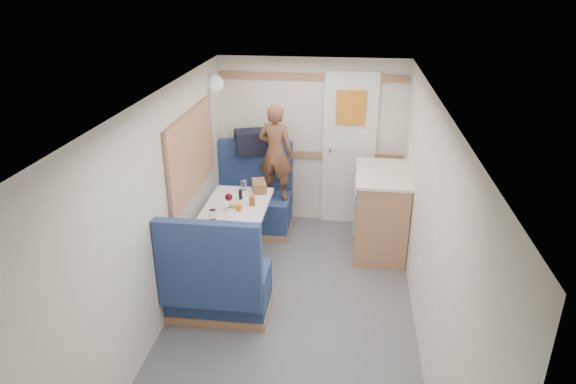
# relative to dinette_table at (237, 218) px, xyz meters

# --- Properties ---
(floor) EXTENTS (4.50, 4.50, 0.00)m
(floor) POSITION_rel_dinette_table_xyz_m (0.65, -1.00, -0.57)
(floor) COLOR #515156
(floor) RESTS_ON ground
(ceiling) EXTENTS (4.50, 4.50, 0.00)m
(ceiling) POSITION_rel_dinette_table_xyz_m (0.65, -1.00, 1.43)
(ceiling) COLOR silver
(ceiling) RESTS_ON wall_back
(wall_back) EXTENTS (2.20, 0.02, 2.00)m
(wall_back) POSITION_rel_dinette_table_xyz_m (0.65, 1.25, 0.43)
(wall_back) COLOR silver
(wall_back) RESTS_ON floor
(wall_left) EXTENTS (0.02, 4.50, 2.00)m
(wall_left) POSITION_rel_dinette_table_xyz_m (-0.45, -1.00, 0.43)
(wall_left) COLOR silver
(wall_left) RESTS_ON floor
(wall_right) EXTENTS (0.02, 4.50, 2.00)m
(wall_right) POSITION_rel_dinette_table_xyz_m (1.75, -1.00, 0.43)
(wall_right) COLOR silver
(wall_right) RESTS_ON floor
(oak_trim_low) EXTENTS (2.15, 0.02, 0.08)m
(oak_trim_low) POSITION_rel_dinette_table_xyz_m (0.65, 1.23, 0.28)
(oak_trim_low) COLOR #A46C4A
(oak_trim_low) RESTS_ON wall_back
(oak_trim_high) EXTENTS (2.15, 0.02, 0.08)m
(oak_trim_high) POSITION_rel_dinette_table_xyz_m (0.65, 1.23, 1.21)
(oak_trim_high) COLOR #A46C4A
(oak_trim_high) RESTS_ON wall_back
(side_window) EXTENTS (0.04, 1.30, 0.72)m
(side_window) POSITION_rel_dinette_table_xyz_m (-0.43, 0.00, 0.68)
(side_window) COLOR #9EAA90
(side_window) RESTS_ON wall_left
(rear_door) EXTENTS (0.62, 0.12, 1.86)m
(rear_door) POSITION_rel_dinette_table_xyz_m (1.10, 1.22, 0.41)
(rear_door) COLOR white
(rear_door) RESTS_ON wall_back
(dinette_table) EXTENTS (0.62, 0.92, 0.72)m
(dinette_table) POSITION_rel_dinette_table_xyz_m (0.00, 0.00, 0.00)
(dinette_table) COLOR white
(dinette_table) RESTS_ON floor
(bench_far) EXTENTS (0.90, 0.59, 1.05)m
(bench_far) POSITION_rel_dinette_table_xyz_m (-0.00, 0.86, -0.27)
(bench_far) COLOR navy
(bench_far) RESTS_ON floor
(bench_near) EXTENTS (0.90, 0.59, 1.05)m
(bench_near) POSITION_rel_dinette_table_xyz_m (-0.00, -0.86, -0.27)
(bench_near) COLOR navy
(bench_near) RESTS_ON floor
(ledge) EXTENTS (0.90, 0.14, 0.04)m
(ledge) POSITION_rel_dinette_table_xyz_m (-0.00, 1.12, 0.31)
(ledge) COLOR #A46C4A
(ledge) RESTS_ON bench_far
(dome_light) EXTENTS (0.20, 0.20, 0.20)m
(dome_light) POSITION_rel_dinette_table_xyz_m (-0.39, 0.85, 1.18)
(dome_light) COLOR white
(dome_light) RESTS_ON wall_left
(galley_counter) EXTENTS (0.57, 0.92, 0.92)m
(galley_counter) POSITION_rel_dinette_table_xyz_m (1.47, 0.55, -0.10)
(galley_counter) COLOR #A46C4A
(galley_counter) RESTS_ON floor
(person) EXTENTS (0.45, 0.34, 1.11)m
(person) POSITION_rel_dinette_table_xyz_m (0.28, 0.81, 0.44)
(person) COLOR brown
(person) RESTS_ON bench_far
(duffel_bag) EXTENTS (0.61, 0.44, 0.27)m
(duffel_bag) POSITION_rel_dinette_table_xyz_m (0.04, 1.12, 0.47)
(duffel_bag) COLOR black
(duffel_bag) RESTS_ON ledge
(tray) EXTENTS (0.33, 0.39, 0.02)m
(tray) POSITION_rel_dinette_table_xyz_m (0.10, -0.29, 0.16)
(tray) COLOR white
(tray) RESTS_ON dinette_table
(orange_fruit) EXTENTS (0.07, 0.07, 0.07)m
(orange_fruit) POSITION_rel_dinette_table_xyz_m (0.07, -0.18, 0.20)
(orange_fruit) COLOR orange
(orange_fruit) RESTS_ON tray
(cheese_block) EXTENTS (0.12, 0.09, 0.04)m
(cheese_block) POSITION_rel_dinette_table_xyz_m (0.01, -0.11, 0.19)
(cheese_block) COLOR #DEC780
(cheese_block) RESTS_ON tray
(wine_glass) EXTENTS (0.08, 0.08, 0.17)m
(wine_glass) POSITION_rel_dinette_table_xyz_m (-0.05, -0.13, 0.28)
(wine_glass) COLOR white
(wine_glass) RESTS_ON dinette_table
(tumbler_left) EXTENTS (0.06, 0.06, 0.10)m
(tumbler_left) POSITION_rel_dinette_table_xyz_m (-0.15, -0.38, 0.20)
(tumbler_left) COLOR white
(tumbler_left) RESTS_ON dinette_table
(tumbler_mid) EXTENTS (0.06, 0.06, 0.10)m
(tumbler_mid) POSITION_rel_dinette_table_xyz_m (-0.00, 0.38, 0.21)
(tumbler_mid) COLOR white
(tumbler_mid) RESTS_ON dinette_table
(beer_glass) EXTENTS (0.06, 0.06, 0.09)m
(beer_glass) POSITION_rel_dinette_table_xyz_m (0.16, -0.01, 0.20)
(beer_glass) COLOR #8E4214
(beer_glass) RESTS_ON dinette_table
(pepper_grinder) EXTENTS (0.04, 0.04, 0.10)m
(pepper_grinder) POSITION_rel_dinette_table_xyz_m (0.02, 0.12, 0.21)
(pepper_grinder) COLOR black
(pepper_grinder) RESTS_ON dinette_table
(bread_loaf) EXTENTS (0.20, 0.28, 0.10)m
(bread_loaf) POSITION_rel_dinette_table_xyz_m (0.16, 0.38, 0.21)
(bread_loaf) COLOR brown
(bread_loaf) RESTS_ON dinette_table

